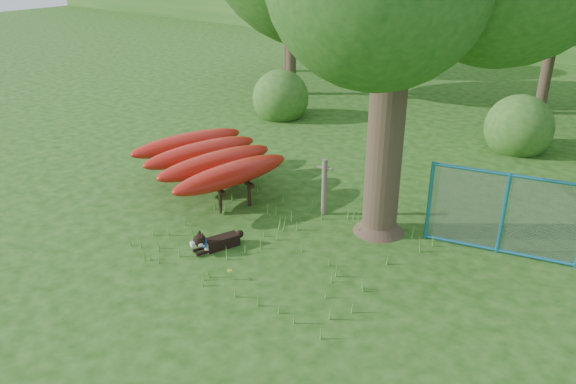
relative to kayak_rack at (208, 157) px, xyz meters
The scene contains 8 objects.
ground 3.42m from the kayak_rack, 36.53° to the right, with size 80.00×80.00×0.00m, color #19440D.
wooden_post 2.84m from the kayak_rack, 11.03° to the left, with size 0.33×0.15×1.22m.
kayak_rack is the anchor object (origin of this frame).
husky_dog 2.86m from the kayak_rack, 43.20° to the right, with size 0.53×0.98×0.46m.
fence_section 6.31m from the kayak_rack, 10.97° to the left, with size 2.62×0.72×2.62m.
wildflower_clump 3.90m from the kayak_rack, 39.95° to the right, with size 0.09×0.09×0.20m.
shrub_left 6.03m from the kayak_rack, 112.82° to the left, with size 1.80×1.80×1.80m, color #2D5E1E.
shrub_mid 8.47m from the kayak_rack, 56.29° to the left, with size 1.80×1.80×1.80m, color #2D5E1E.
Camera 1 is at (5.97, -6.21, 5.25)m, focal length 35.00 mm.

